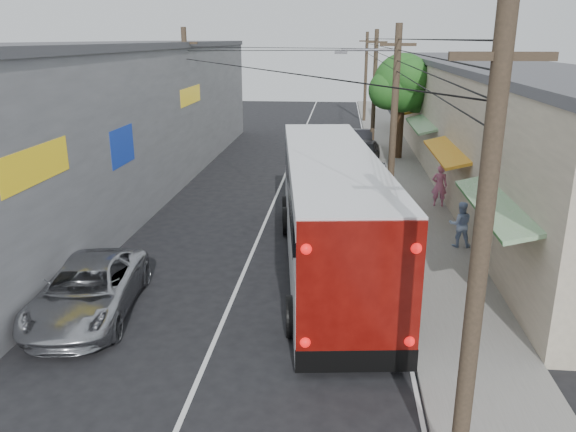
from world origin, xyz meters
name	(u,v)px	position (x,y,z in m)	size (l,w,h in m)	color
ground	(189,402)	(0.00, 0.00, 0.00)	(120.00, 120.00, 0.00)	black
sidewalk	(403,181)	(6.50, 20.00, 0.06)	(3.00, 80.00, 0.12)	slate
building_right	(485,120)	(10.99, 22.00, 3.15)	(7.09, 40.00, 6.25)	beige
building_left	(115,116)	(-8.50, 18.00, 3.65)	(7.20, 36.00, 7.25)	gray
utility_poles	(342,103)	(3.13, 20.33, 4.13)	(11.80, 45.28, 8.00)	#473828
street_tree	(404,85)	(6.87, 26.02, 4.67)	(4.40, 4.00, 6.60)	#3F2B19
coach_bus	(330,209)	(2.81, 7.89, 2.00)	(4.31, 13.66, 3.87)	white
jeepney	(88,290)	(-3.80, 3.66, 0.75)	(2.47, 5.36, 1.49)	#B0B1B7
parked_suv	(371,196)	(4.46, 13.69, 0.90)	(2.52, 6.19, 1.80)	#919299
parked_car_mid	(365,152)	(4.60, 24.64, 0.72)	(1.70, 4.23, 1.44)	#242328
parked_car_far	(360,141)	(4.40, 28.08, 0.75)	(1.60, 4.58, 1.51)	black
pedestrian_near	(439,186)	(7.60, 15.14, 1.07)	(0.69, 0.45, 1.89)	pink
pedestrian_far	(460,224)	(7.52, 9.88, 0.97)	(0.83, 0.64, 1.70)	#98B1DD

